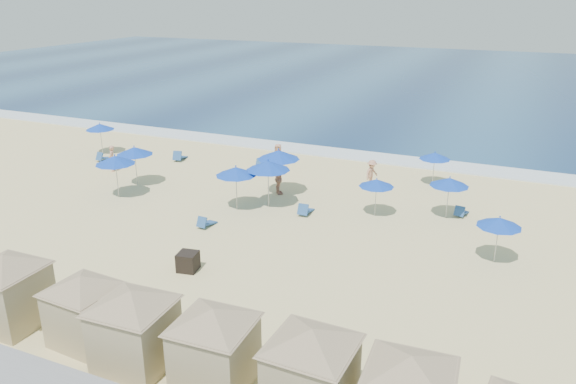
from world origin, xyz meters
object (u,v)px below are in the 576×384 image
(beachgoer_0, at_px, (112,159))
(umbrella_2, at_px, (115,160))
(cabana_2, at_px, (133,319))
(umbrella_7, at_px, (435,156))
(trash_bin, at_px, (188,262))
(umbrella_3, at_px, (236,171))
(cabana_1, at_px, (84,301))
(umbrella_8, at_px, (449,182))
(cabana_0, at_px, (7,281))
(umbrella_4, at_px, (268,165))
(umbrella_0, at_px, (100,127))
(umbrella_6, at_px, (377,183))
(umbrella_1, at_px, (134,151))
(beachgoer_1, at_px, (279,178))
(beachgoer_2, at_px, (372,173))
(beachgoer_3, at_px, (278,158))
(cabana_3, at_px, (214,337))
(cabana_4, at_px, (311,360))
(umbrella_5, at_px, (279,155))
(umbrella_9, at_px, (499,222))

(beachgoer_0, bearing_deg, umbrella_2, 11.05)
(cabana_2, relative_size, umbrella_7, 2.20)
(trash_bin, bearing_deg, umbrella_3, 92.22)
(cabana_1, relative_size, umbrella_8, 1.89)
(cabana_0, distance_m, umbrella_4, 14.28)
(umbrella_0, bearing_deg, umbrella_6, -9.50)
(cabana_0, height_order, umbrella_7, cabana_0)
(umbrella_1, xyz_separation_m, umbrella_8, (17.92, 2.23, -0.17))
(cabana_1, bearing_deg, trash_bin, 87.24)
(trash_bin, relative_size, beachgoer_1, 0.42)
(umbrella_8, bearing_deg, beachgoer_2, 146.24)
(umbrella_1, bearing_deg, beachgoer_0, 153.55)
(umbrella_2, height_order, beachgoer_3, umbrella_2)
(cabana_1, height_order, beachgoer_1, cabana_1)
(trash_bin, bearing_deg, cabana_3, -60.15)
(umbrella_6, height_order, beachgoer_3, umbrella_6)
(cabana_4, bearing_deg, cabana_0, -179.29)
(cabana_3, height_order, umbrella_1, cabana_3)
(cabana_0, bearing_deg, trash_bin, 59.71)
(umbrella_7, bearing_deg, beachgoer_1, -146.48)
(umbrella_4, relative_size, umbrella_5, 0.98)
(cabana_3, height_order, umbrella_4, cabana_3)
(umbrella_7, xyz_separation_m, beachgoer_2, (-3.34, -1.65, -1.02))
(umbrella_3, distance_m, umbrella_9, 13.25)
(umbrella_4, xyz_separation_m, umbrella_9, (11.82, -2.00, -0.46))
(cabana_0, distance_m, beachgoer_3, 19.81)
(beachgoer_2, distance_m, beachgoer_3, 6.34)
(cabana_0, height_order, beachgoer_1, cabana_0)
(umbrella_3, bearing_deg, beachgoer_0, 166.00)
(umbrella_3, bearing_deg, trash_bin, -78.02)
(cabana_2, distance_m, umbrella_5, 16.13)
(umbrella_2, distance_m, umbrella_6, 14.48)
(umbrella_2, xyz_separation_m, umbrella_4, (8.48, 2.09, 0.14))
(umbrella_9, relative_size, beachgoer_0, 1.27)
(trash_bin, height_order, cabana_0, cabana_0)
(beachgoer_1, bearing_deg, umbrella_1, 63.33)
(cabana_2, xyz_separation_m, umbrella_8, (6.96, 16.25, 0.30))
(umbrella_0, relative_size, umbrella_6, 1.09)
(umbrella_6, height_order, beachgoer_0, umbrella_6)
(beachgoer_1, bearing_deg, beachgoer_3, -14.56)
(cabana_1, relative_size, umbrella_1, 1.73)
(cabana_0, bearing_deg, umbrella_7, 62.76)
(cabana_3, height_order, umbrella_6, cabana_3)
(umbrella_3, height_order, umbrella_8, umbrella_3)
(cabana_2, relative_size, umbrella_1, 1.88)
(umbrella_0, relative_size, umbrella_5, 0.83)
(beachgoer_0, xyz_separation_m, beachgoer_3, (9.84, 4.29, 0.07))
(umbrella_1, height_order, beachgoer_3, umbrella_1)
(umbrella_1, xyz_separation_m, umbrella_9, (20.63, -2.02, -0.27))
(cabana_0, relative_size, beachgoer_1, 2.49)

